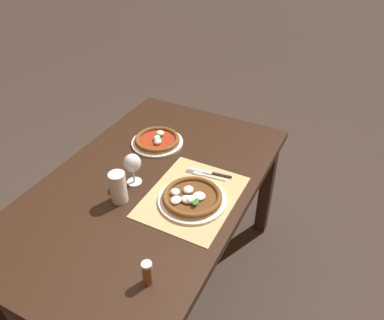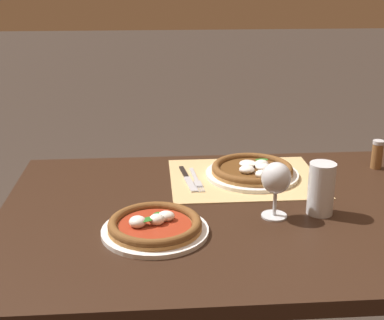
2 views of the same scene
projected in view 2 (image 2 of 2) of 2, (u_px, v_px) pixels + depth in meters
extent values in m
cube|color=black|center=(264.00, 214.00, 1.51)|extent=(1.47, 0.91, 0.04)
cube|color=black|center=(55.00, 265.00, 1.95)|extent=(0.07, 0.07, 0.70)
cube|color=tan|center=(244.00, 178.00, 1.71)|extent=(0.47, 0.37, 0.00)
cylinder|color=white|center=(252.00, 174.00, 1.72)|extent=(0.30, 0.30, 0.01)
cylinder|color=#B77F42|center=(252.00, 171.00, 1.72)|extent=(0.26, 0.26, 0.01)
torus|color=brown|center=(252.00, 168.00, 1.71)|extent=(0.26, 0.26, 0.02)
cylinder|color=brown|center=(252.00, 169.00, 1.71)|extent=(0.21, 0.21, 0.00)
ellipsoid|color=white|center=(273.00, 171.00, 1.67)|extent=(0.05, 0.04, 0.02)
ellipsoid|color=white|center=(247.00, 170.00, 1.68)|extent=(0.05, 0.05, 0.02)
ellipsoid|color=white|center=(247.00, 164.00, 1.74)|extent=(0.06, 0.06, 0.02)
ellipsoid|color=white|center=(262.00, 174.00, 1.64)|extent=(0.04, 0.04, 0.02)
ellipsoid|color=white|center=(263.00, 167.00, 1.71)|extent=(0.05, 0.05, 0.02)
ellipsoid|color=white|center=(262.00, 164.00, 1.72)|extent=(0.05, 0.04, 0.03)
ellipsoid|color=#286B23|center=(261.00, 163.00, 1.71)|extent=(0.02, 0.04, 0.00)
ellipsoid|color=#286B23|center=(262.00, 160.00, 1.74)|extent=(0.05, 0.03, 0.00)
cylinder|color=white|center=(155.00, 231.00, 1.35)|extent=(0.27, 0.27, 0.01)
cylinder|color=#B77F42|center=(155.00, 227.00, 1.35)|extent=(0.24, 0.24, 0.01)
torus|color=brown|center=(155.00, 223.00, 1.34)|extent=(0.24, 0.24, 0.02)
cylinder|color=maroon|center=(155.00, 225.00, 1.35)|extent=(0.19, 0.19, 0.00)
ellipsoid|color=white|center=(157.00, 220.00, 1.34)|extent=(0.04, 0.04, 0.03)
ellipsoid|color=white|center=(166.00, 216.00, 1.37)|extent=(0.04, 0.04, 0.03)
ellipsoid|color=white|center=(138.00, 222.00, 1.33)|extent=(0.04, 0.04, 0.03)
ellipsoid|color=#286B23|center=(157.00, 215.00, 1.35)|extent=(0.04, 0.05, 0.00)
ellipsoid|color=#286B23|center=(148.00, 219.00, 1.33)|extent=(0.05, 0.05, 0.00)
cylinder|color=silver|center=(274.00, 216.00, 1.44)|extent=(0.07, 0.07, 0.00)
cylinder|color=silver|center=(275.00, 204.00, 1.43)|extent=(0.01, 0.01, 0.06)
ellipsoid|color=silver|center=(276.00, 178.00, 1.41)|extent=(0.08, 0.08, 0.08)
ellipsoid|color=#AD5B14|center=(276.00, 181.00, 1.41)|extent=(0.07, 0.07, 0.05)
cylinder|color=silver|center=(321.00, 189.00, 1.44)|extent=(0.07, 0.07, 0.15)
cylinder|color=black|center=(321.00, 194.00, 1.45)|extent=(0.07, 0.07, 0.12)
cylinder|color=silver|center=(323.00, 171.00, 1.42)|extent=(0.07, 0.07, 0.02)
cube|color=#B7B7BC|center=(194.00, 175.00, 1.73)|extent=(0.02, 0.12, 0.00)
cube|color=#B7B7BC|center=(198.00, 184.00, 1.65)|extent=(0.03, 0.05, 0.00)
cylinder|color=#B7B7BC|center=(197.00, 189.00, 1.61)|extent=(0.01, 0.04, 0.00)
cylinder|color=#B7B7BC|center=(199.00, 189.00, 1.61)|extent=(0.01, 0.04, 0.00)
cylinder|color=#B7B7BC|center=(201.00, 189.00, 1.61)|extent=(0.01, 0.04, 0.00)
cylinder|color=#B7B7BC|center=(203.00, 189.00, 1.61)|extent=(0.01, 0.04, 0.00)
cube|color=black|center=(184.00, 172.00, 1.75)|extent=(0.03, 0.10, 0.01)
cube|color=#B7B7BC|center=(190.00, 184.00, 1.65)|extent=(0.04, 0.12, 0.00)
cylinder|color=brown|center=(377.00, 156.00, 1.78)|extent=(0.04, 0.04, 0.08)
cylinder|color=#BCBCC1|center=(379.00, 142.00, 1.77)|extent=(0.04, 0.04, 0.01)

